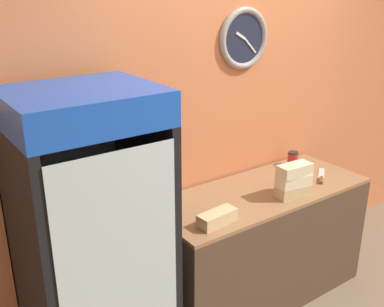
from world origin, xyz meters
name	(u,v)px	position (x,y,z in m)	size (l,w,h in m)	color
wall_back	(230,116)	(0.00, 1.27, 1.36)	(5.20, 0.10, 2.70)	#D17547
prep_counter	(258,243)	(0.00, 0.88, 0.45)	(1.67, 0.67, 0.89)	#4C3828
beverage_cooler	(88,230)	(-1.32, 0.90, 1.00)	(0.74, 0.72, 1.82)	black
sandwich_stack_bottom	(293,191)	(0.11, 0.69, 0.93)	(0.26, 0.14, 0.08)	tan
sandwich_stack_middle	(294,180)	(0.11, 0.69, 1.01)	(0.26, 0.14, 0.08)	beige
sandwich_stack_top	(295,170)	(0.11, 0.69, 1.09)	(0.25, 0.13, 0.08)	beige
sandwich_flat_left	(217,218)	(-0.57, 0.68, 0.93)	(0.27, 0.13, 0.08)	tan
chefs_knife	(321,178)	(0.52, 0.77, 0.90)	(0.27, 0.23, 0.02)	silver
condiment_jar	(293,159)	(0.55, 1.09, 0.95)	(0.09, 0.09, 0.12)	#B72D23
napkin_dispenser	(167,192)	(-0.64, 1.15, 0.95)	(0.11, 0.09, 0.12)	silver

